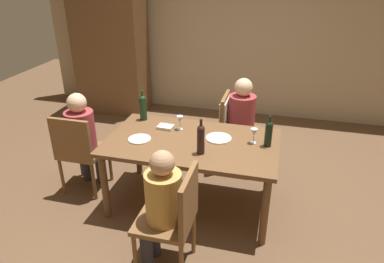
{
  "coord_description": "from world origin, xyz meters",
  "views": [
    {
      "loc": [
        0.77,
        -2.97,
        2.33
      ],
      "look_at": [
        0.0,
        0.0,
        0.84
      ],
      "focal_mm": 33.21,
      "sensor_mm": 36.0,
      "label": 1
    }
  ],
  "objects": [
    {
      "name": "chair_near",
      "position": [
        0.09,
        -0.87,
        0.53
      ],
      "size": [
        0.44,
        0.44,
        0.92
      ],
      "rotation": [
        0.0,
        0.0,
        1.57
      ],
      "color": "brown",
      "rests_on": "ground_plane"
    },
    {
      "name": "wine_bottle_short_olive",
      "position": [
        -0.65,
        0.36,
        0.89
      ],
      "size": [
        0.08,
        0.08,
        0.34
      ],
      "color": "#19381E",
      "rests_on": "dining_table"
    },
    {
      "name": "dinner_plate_host",
      "position": [
        0.24,
        0.11,
        0.75
      ],
      "size": [
        0.25,
        0.25,
        0.01
      ],
      "primitive_type": "cylinder",
      "color": "white",
      "rests_on": "dining_table"
    },
    {
      "name": "wine_bottle_dark_red",
      "position": [
        0.72,
        0.08,
        0.88
      ],
      "size": [
        0.07,
        0.07,
        0.31
      ],
      "color": "black",
      "rests_on": "dining_table"
    },
    {
      "name": "wine_glass_near_left",
      "position": [
        0.58,
        0.11,
        0.85
      ],
      "size": [
        0.07,
        0.07,
        0.15
      ],
      "color": "silver",
      "rests_on": "dining_table"
    },
    {
      "name": "rear_room_partition",
      "position": [
        0.0,
        2.69,
        1.35
      ],
      "size": [
        6.4,
        0.12,
        2.7
      ],
      "primitive_type": "cube",
      "color": "tan",
      "rests_on": "ground_plane"
    },
    {
      "name": "person_woman_host",
      "position": [
        -0.03,
        -0.87,
        0.63
      ],
      "size": [
        0.33,
        0.29,
        1.09
      ],
      "rotation": [
        0.0,
        0.0,
        1.57
      ],
      "color": "#33333D",
      "rests_on": "ground_plane"
    },
    {
      "name": "dinner_plate_guest_left",
      "position": [
        -0.5,
        -0.11,
        0.75
      ],
      "size": [
        0.22,
        0.22,
        0.01
      ],
      "primitive_type": "cylinder",
      "color": "silver",
      "rests_on": "dining_table"
    },
    {
      "name": "wine_bottle_tall_green",
      "position": [
        0.14,
        -0.22,
        0.89
      ],
      "size": [
        0.07,
        0.07,
        0.34
      ],
      "color": "black",
      "rests_on": "dining_table"
    },
    {
      "name": "ground_plane",
      "position": [
        0.0,
        0.0,
        0.0
      ],
      "size": [
        10.0,
        10.0,
        0.0
      ],
      "primitive_type": "plane",
      "color": "brown"
    },
    {
      "name": "person_man_guest",
      "position": [
        -1.21,
        0.03,
        0.65
      ],
      "size": [
        0.3,
        0.35,
        1.12
      ],
      "color": "#33333D",
      "rests_on": "ground_plane"
    },
    {
      "name": "folded_napkin",
      "position": [
        -0.34,
        0.21,
        0.76
      ],
      "size": [
        0.17,
        0.13,
        0.03
      ],
      "primitive_type": "cube",
      "rotation": [
        0.0,
        0.0,
        -0.05
      ],
      "color": "beige",
      "rests_on": "dining_table"
    },
    {
      "name": "dining_table",
      "position": [
        0.0,
        0.0,
        0.66
      ],
      "size": [
        1.67,
        0.98,
        0.74
      ],
      "color": "brown",
      "rests_on": "ground_plane"
    },
    {
      "name": "chair_left_end",
      "position": [
        -1.21,
        -0.09,
        0.53
      ],
      "size": [
        0.44,
        0.44,
        0.92
      ],
      "color": "brown",
      "rests_on": "ground_plane"
    },
    {
      "name": "wine_glass_centre",
      "position": [
        -0.19,
        0.22,
        0.85
      ],
      "size": [
        0.07,
        0.07,
        0.15
      ],
      "color": "silver",
      "rests_on": "dining_table"
    },
    {
      "name": "chair_far_right",
      "position": [
        0.25,
        0.87,
        0.59
      ],
      "size": [
        0.46,
        0.44,
        0.92
      ],
      "rotation": [
        0.0,
        0.0,
        -1.57
      ],
      "color": "brown",
      "rests_on": "ground_plane"
    },
    {
      "name": "person_man_bearded",
      "position": [
        0.4,
        0.87,
        0.66
      ],
      "size": [
        0.36,
        0.31,
        1.14
      ],
      "rotation": [
        0.0,
        0.0,
        -1.57
      ],
      "color": "#33333D",
      "rests_on": "ground_plane"
    },
    {
      "name": "armoire_cabinet",
      "position": [
        -1.93,
        2.24,
        1.1
      ],
      "size": [
        1.18,
        0.62,
        2.18
      ],
      "color": "brown",
      "rests_on": "ground_plane"
    }
  ]
}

